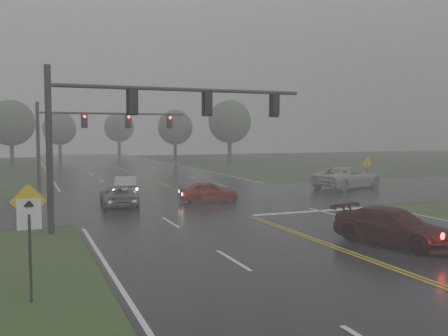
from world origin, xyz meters
name	(u,v)px	position (x,y,z in m)	size (l,w,h in m)	color
main_road	(212,203)	(0.00, 20.00, 0.00)	(18.00, 160.00, 0.02)	black
cross_street	(202,199)	(0.00, 22.00, 0.00)	(120.00, 14.00, 0.02)	black
stop_bar	(320,211)	(4.50, 14.40, 0.00)	(8.50, 0.50, 0.01)	silver
sedan_maroon	(393,245)	(2.44, 5.86, 0.00)	(2.04, 5.01, 1.45)	#360909
sedan_red	(209,202)	(-0.10, 20.41, 0.00)	(1.57, 3.90, 1.33)	#9D1E0E
sedan_silver	(126,196)	(-4.50, 25.56, 0.00)	(1.50, 4.30, 1.42)	silver
car_grey	(119,206)	(-5.90, 20.64, 0.00)	(2.08, 4.51, 1.25)	slate
pickup_white	(348,188)	(13.15, 23.71, 0.00)	(2.93, 6.35, 1.76)	silver
signal_gantry_near	(135,117)	(-6.37, 13.36, 5.23)	(12.62, 0.33, 7.49)	black
signal_gantry_far	(86,129)	(-6.60, 30.86, 4.82)	(11.76, 0.35, 6.88)	black
sign_diamond_west	(28,211)	(-11.16, 7.70, 1.91)	(1.17, 0.18, 2.83)	black
sign_arrow_white	(30,230)	(-11.16, 4.03, 1.94)	(0.62, 0.11, 2.77)	black
sign_diamond_east	(367,167)	(14.68, 23.25, 1.76)	(1.07, 0.25, 2.61)	black
tree_nw_a	(11,123)	(-12.67, 61.14, 5.83)	(6.04, 6.04, 8.87)	#362B23
tree_ne_a	(175,127)	(11.50, 67.52, 5.42)	(5.62, 5.62, 8.25)	#362B23
tree_n_mid	(60,129)	(-5.60, 77.03, 5.21)	(5.40, 5.40, 7.93)	#362B23
tree_e_near	(230,122)	(17.31, 58.69, 6.18)	(6.40, 6.40, 9.40)	#362B23
tree_n_far	(119,127)	(6.35, 89.15, 5.62)	(5.83, 5.83, 8.56)	#362B23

